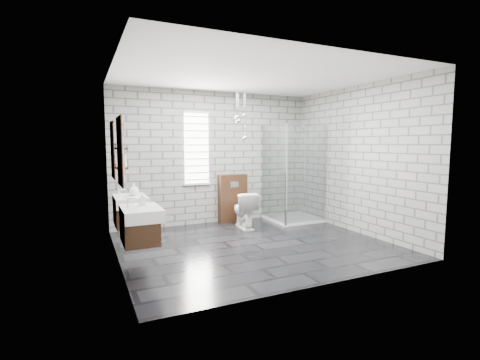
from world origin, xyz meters
TOP-DOWN VIEW (x-y plane):
  - floor at (0.00, 0.00)m, footprint 4.20×3.60m
  - ceiling at (0.00, 0.00)m, footprint 4.20×3.60m
  - wall_back at (0.00, 1.81)m, footprint 4.20×0.02m
  - wall_front at (0.00, -1.81)m, footprint 4.20×0.02m
  - wall_left at (-2.11, 0.00)m, footprint 0.02×3.60m
  - wall_right at (2.11, 0.00)m, footprint 0.02×3.60m
  - vanity_left at (-1.91, -0.53)m, footprint 0.47×0.70m
  - vanity_right at (-1.91, 0.51)m, footprint 0.47×0.70m
  - shelf_lower at (-2.03, -0.05)m, footprint 0.14×0.30m
  - shelf_upper at (-2.03, -0.05)m, footprint 0.14×0.30m
  - window at (-0.40, 1.78)m, footprint 0.56×0.05m
  - cistern_panel at (0.35, 1.70)m, footprint 0.60×0.20m
  - flush_plate at (0.35, 1.60)m, footprint 0.18×0.01m
  - shower_enclosure at (1.50, 1.18)m, footprint 1.00×1.00m
  - pendant_cluster at (0.38, 1.37)m, footprint 0.30×0.20m
  - toilet at (0.35, 1.13)m, footprint 0.47×0.73m
  - soap_bottle_a at (-1.83, -0.41)m, footprint 0.07×0.08m
  - soap_bottle_b at (-1.81, 0.53)m, footprint 0.19×0.19m
  - soap_bottle_c at (-2.02, -0.17)m, footprint 0.09×0.09m
  - vase at (-2.02, -0.02)m, footprint 0.11×0.11m

SIDE VIEW (x-z plane):
  - floor at x=0.00m, z-range -0.02..0.00m
  - toilet at x=0.35m, z-range 0.00..0.71m
  - cistern_panel at x=0.35m, z-range 0.00..1.00m
  - shower_enclosure at x=1.50m, z-range -0.51..1.52m
  - vanity_left at x=-1.91m, z-range -0.03..1.54m
  - vanity_right at x=-1.91m, z-range -0.03..1.54m
  - flush_plate at x=0.35m, z-range 0.74..0.86m
  - soap_bottle_a at x=-1.83m, z-range 0.85..1.01m
  - soap_bottle_b at x=-1.81m, z-range 0.85..1.04m
  - shelf_lower at x=-2.03m, z-range 1.31..1.33m
  - wall_back at x=0.00m, z-range 0.00..2.70m
  - wall_front at x=0.00m, z-range 0.00..2.70m
  - wall_left at x=-2.11m, z-range 0.00..2.70m
  - wall_right at x=2.11m, z-range 0.00..2.70m
  - soap_bottle_c at x=-2.02m, z-range 1.33..1.57m
  - window at x=-0.40m, z-range 0.81..2.29m
  - shelf_upper at x=-2.03m, z-range 1.57..1.59m
  - vase at x=-2.02m, z-range 1.59..1.70m
  - pendant_cluster at x=0.38m, z-range 1.58..2.56m
  - ceiling at x=0.00m, z-range 2.70..2.72m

